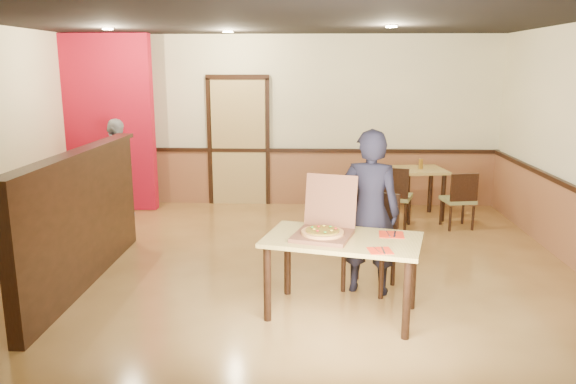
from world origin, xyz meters
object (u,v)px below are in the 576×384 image
at_px(side_chair_left, 394,195).
at_px(diner, 369,212).
at_px(side_table, 420,180).
at_px(pizza_box, 324,229).
at_px(main_table, 342,249).
at_px(diner_chair, 372,237).
at_px(condiment, 421,164).
at_px(side_chair_right, 460,198).
at_px(passerby, 117,169).

relative_size(side_chair_left, diner, 0.53).
relative_size(side_table, pizza_box, 1.14).
relative_size(main_table, side_chair_left, 1.73).
height_order(diner_chair, side_chair_left, diner_chair).
xyz_separation_m(diner_chair, condiment, (1.02, 2.81, 0.30)).
bearing_deg(diner_chair, condiment, 94.89).
height_order(side_chair_left, diner, diner).
relative_size(side_chair_right, passerby, 0.54).
relative_size(main_table, diner, 0.92).
xyz_separation_m(pizza_box, condiment, (1.54, 3.48, 0.02)).
xyz_separation_m(main_table, diner_chair, (0.35, 0.72, -0.10)).
relative_size(side_chair_right, condiment, 5.32).
relative_size(side_chair_right, diner, 0.49).
xyz_separation_m(diner, condiment, (1.07, 2.95, -0.01)).
bearing_deg(passerby, condiment, -81.57).
bearing_deg(side_chair_right, side_table, -62.53).
bearing_deg(side_chair_right, diner_chair, 46.79).
height_order(side_table, diner, diner).
bearing_deg(main_table, side_chair_right, 72.19).
distance_m(side_chair_right, diner, 2.85).
relative_size(side_table, diner, 0.47).
bearing_deg(pizza_box, side_chair_left, 85.60).
xyz_separation_m(side_table, condiment, (-0.00, -0.02, 0.26)).
height_order(diner_chair, passerby, passerby).
height_order(side_chair_right, side_table, side_chair_right).
height_order(side_chair_right, passerby, passerby).
bearing_deg(side_table, side_chair_right, -53.01).
bearing_deg(pizza_box, side_table, 82.18).
height_order(diner, passerby, diner).
xyz_separation_m(side_chair_left, pizza_box, (-1.07, -2.89, 0.33)).
relative_size(main_table, passerby, 1.02).
relative_size(diner_chair, diner, 0.59).
distance_m(side_table, passerby, 4.61).
distance_m(pizza_box, condiment, 3.80).
bearing_deg(side_chair_left, main_table, 91.15).
bearing_deg(passerby, side_chair_right, -88.49).
xyz_separation_m(side_chair_right, side_table, (-0.46, 0.61, 0.13)).
bearing_deg(main_table, condiment, 82.91).
bearing_deg(side_chair_right, diner, 47.57).
height_order(diner, pizza_box, diner).
xyz_separation_m(side_chair_right, pizza_box, (-2.00, -2.89, 0.37)).
height_order(side_table, pizza_box, pizza_box).
bearing_deg(passerby, side_table, -81.28).
distance_m(main_table, pizza_box, 0.25).
height_order(main_table, pizza_box, pizza_box).
bearing_deg(passerby, main_table, -130.08).
bearing_deg(pizza_box, condiment, 82.08).
relative_size(side_table, passerby, 0.53).
relative_size(passerby, condiment, 9.83).
bearing_deg(side_chair_left, diner_chair, 94.25).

